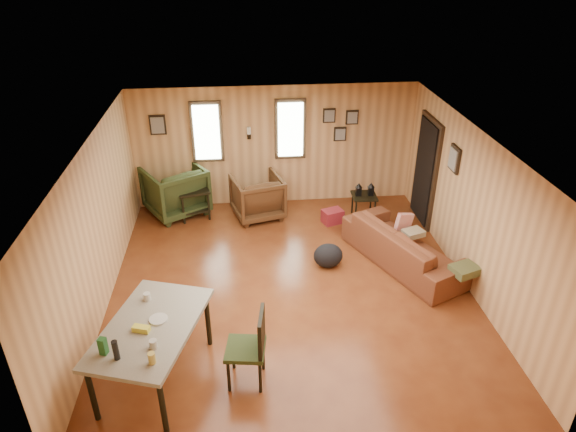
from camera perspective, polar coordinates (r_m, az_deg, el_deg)
The scene contains 11 objects.
room at distance 7.70m, azimuth 1.35°, elevation 0.63°, with size 5.54×6.04×2.44m.
sofa at distance 8.63m, azimuth 12.91°, elevation -2.58°, with size 2.30×0.67×0.90m, color brown.
recliner_brown at distance 9.87m, azimuth -3.43°, elevation 2.37°, with size 0.89×0.84×0.92m, color #472A15.
recliner_green at distance 10.19m, azimuth -12.44°, elevation 3.05°, with size 1.03×0.97×1.06m, color #2C3719.
end_table at distance 10.01m, azimuth -10.44°, elevation 2.03°, with size 0.69×0.65×0.74m.
side_table at distance 9.91m, azimuth 8.48°, elevation 2.44°, with size 0.47×0.47×0.73m.
cooler at distance 9.81m, azimuth 4.96°, elevation -0.04°, with size 0.44×0.37×0.26m.
backpack at distance 8.48m, azimuth 4.48°, elevation -4.41°, with size 0.55×0.45×0.42m.
sofa_pillows at distance 8.45m, azimuth 15.99°, elevation -3.35°, with size 0.93×1.69×0.35m.
dining_table at distance 6.35m, azimuth -15.05°, elevation -12.24°, with size 1.44×1.87×1.08m.
dining_chair at distance 6.27m, azimuth -4.04°, elevation -14.02°, with size 0.53×0.53×1.03m.
Camera 1 is at (-0.68, -6.47, 4.81)m, focal length 32.00 mm.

